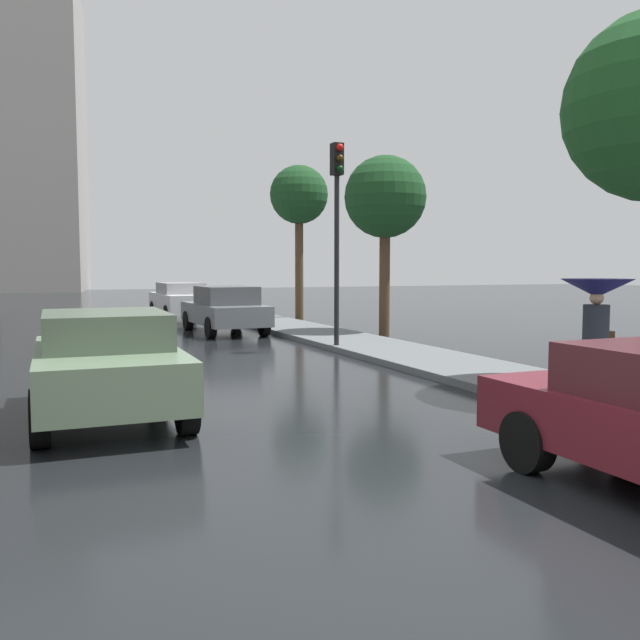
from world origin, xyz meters
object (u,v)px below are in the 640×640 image
(traffic_light, at_px, (337,208))
(street_tree_far, at_px, (299,197))
(street_tree_near, at_px, (385,199))
(pedestrian_with_umbrella_far, at_px, (597,302))
(car_grey_mid_road, at_px, (225,309))
(car_green_near_kerb, at_px, (107,362))
(car_white_behind_camera, at_px, (180,300))

(traffic_light, distance_m, street_tree_far, 9.50)
(traffic_light, relative_size, street_tree_far, 0.82)
(street_tree_near, bearing_deg, street_tree_far, 93.31)
(pedestrian_with_umbrella_far, distance_m, traffic_light, 7.49)
(traffic_light, xyz_separation_m, street_tree_near, (2.87, 2.92, 0.60))
(street_tree_near, height_order, street_tree_far, street_tree_far)
(car_grey_mid_road, height_order, street_tree_far, street_tree_far)
(car_green_near_kerb, relative_size, traffic_light, 0.80)
(car_grey_mid_road, distance_m, traffic_light, 6.15)
(street_tree_near, relative_size, street_tree_far, 0.91)
(car_white_behind_camera, bearing_deg, car_green_near_kerb, -105.23)
(car_green_near_kerb, bearing_deg, street_tree_near, -135.33)
(street_tree_far, bearing_deg, pedestrian_with_umbrella_far, -95.31)
(car_white_behind_camera, distance_m, street_tree_far, 6.00)
(traffic_light, xyz_separation_m, street_tree_far, (2.52, 9.08, 1.22))
(car_grey_mid_road, bearing_deg, traffic_light, -77.17)
(car_green_near_kerb, height_order, car_grey_mid_road, car_grey_mid_road)
(car_white_behind_camera, height_order, pedestrian_with_umbrella_far, pedestrian_with_umbrella_far)
(car_grey_mid_road, bearing_deg, pedestrian_with_umbrella_far, -80.85)
(car_green_near_kerb, relative_size, street_tree_near, 0.73)
(street_tree_far, bearing_deg, traffic_light, -105.48)
(car_green_near_kerb, xyz_separation_m, car_grey_mid_road, (4.45, 10.76, -0.02))
(car_green_near_kerb, relative_size, car_white_behind_camera, 0.88)
(car_grey_mid_road, bearing_deg, street_tree_far, 42.18)
(car_white_behind_camera, bearing_deg, street_tree_far, -25.23)
(car_grey_mid_road, relative_size, traffic_light, 0.87)
(car_grey_mid_road, xyz_separation_m, car_white_behind_camera, (-0.27, 5.62, 0.03))
(car_white_behind_camera, bearing_deg, pedestrian_with_umbrella_far, -82.59)
(car_grey_mid_road, height_order, car_white_behind_camera, car_grey_mid_road)
(car_white_behind_camera, bearing_deg, traffic_light, -82.37)
(car_green_near_kerb, height_order, car_white_behind_camera, car_white_behind_camera)
(street_tree_far, bearing_deg, street_tree_near, -86.69)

